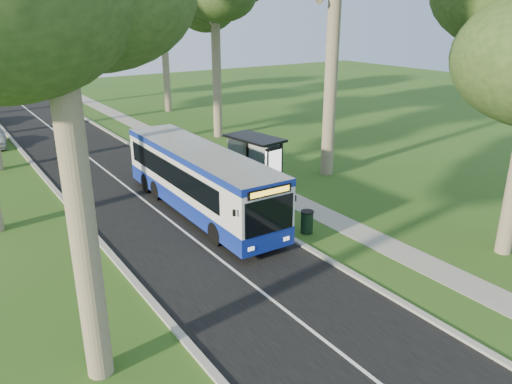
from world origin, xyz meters
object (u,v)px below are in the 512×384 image
bus_shelter (262,153)px  bus_stop_sign (277,191)px  bus (199,180)px  litter_bin (307,222)px

bus_shelter → bus_stop_sign: bearing=-123.1°
bus_shelter → bus: bearing=-173.4°
bus_stop_sign → litter_bin: bus_stop_sign is taller
bus → bus_stop_sign: bearing=-45.2°
bus_shelter → litter_bin: size_ratio=3.43×
bus_shelter → litter_bin: 6.43m
bus_stop_sign → bus_shelter: bearing=86.1°
bus_stop_sign → bus_shelter: bus_shelter is taller
bus → bus_shelter: bearing=15.9°
bus → litter_bin: size_ratio=11.59×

